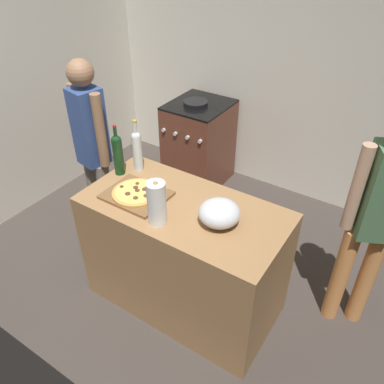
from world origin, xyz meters
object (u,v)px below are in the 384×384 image
object	(u,v)px
pizza	(136,192)
wine_bottle_dark	(118,153)
person_in_red	(374,218)
paper_towel_roll	(157,203)
stove	(199,144)
wine_bottle_amber	(137,149)
person_in_stripes	(93,149)
mixing_bowl	(219,213)

from	to	relation	value
pizza	wine_bottle_dark	size ratio (longest dim) A/B	0.84
pizza	person_in_red	distance (m)	1.47
person_in_red	paper_towel_roll	bearing A→B (deg)	-146.57
wine_bottle_dark	stove	distance (m)	1.51
pizza	stove	world-z (taller)	pizza
paper_towel_roll	person_in_red	xyz separation A→B (m)	(1.08, 0.71, -0.11)
wine_bottle_amber	paper_towel_roll	bearing A→B (deg)	-40.03
paper_towel_roll	stove	size ratio (longest dim) A/B	0.31
wine_bottle_amber	person_in_red	bearing A→B (deg)	11.32
wine_bottle_dark	stove	size ratio (longest dim) A/B	0.40
stove	person_in_stripes	xyz separation A→B (m)	(-0.19, -1.25, 0.47)
wine_bottle_amber	wine_bottle_dark	xyz separation A→B (m)	(-0.08, -0.12, -0.00)
stove	person_in_red	xyz separation A→B (m)	(1.83, -0.94, 0.47)
pizza	person_in_red	xyz separation A→B (m)	(1.35, 0.58, -0.01)
stove	paper_towel_roll	bearing A→B (deg)	-65.57
wine_bottle_amber	mixing_bowl	bearing A→B (deg)	-15.03
person_in_red	pizza	bearing A→B (deg)	-156.70
stove	person_in_stripes	size ratio (longest dim) A/B	0.58
paper_towel_roll	person_in_red	size ratio (longest dim) A/B	0.18
pizza	paper_towel_roll	bearing A→B (deg)	-25.44
pizza	mixing_bowl	bearing A→B (deg)	5.72
wine_bottle_amber	stove	xyz separation A→B (m)	(-0.27, 1.25, -0.61)
wine_bottle_amber	person_in_red	size ratio (longest dim) A/B	0.24
stove	person_in_red	bearing A→B (deg)	-27.20
stove	wine_bottle_amber	bearing A→B (deg)	-77.68
paper_towel_roll	wine_bottle_amber	distance (m)	0.62
stove	pizza	bearing A→B (deg)	-72.59
wine_bottle_dark	person_in_red	bearing A→B (deg)	14.70
paper_towel_roll	wine_bottle_dark	size ratio (longest dim) A/B	0.76
pizza	stove	distance (m)	1.66
person_in_red	wine_bottle_dark	bearing A→B (deg)	-165.30
mixing_bowl	wine_bottle_dark	xyz separation A→B (m)	(-0.86, 0.10, 0.09)
mixing_bowl	person_in_red	xyz separation A→B (m)	(0.76, 0.52, -0.05)
mixing_bowl	stove	distance (m)	1.88
mixing_bowl	stove	size ratio (longest dim) A/B	0.27
paper_towel_roll	person_in_stripes	world-z (taller)	person_in_stripes
person_in_stripes	person_in_red	size ratio (longest dim) A/B	1.00
pizza	wine_bottle_dark	bearing A→B (deg)	151.12
wine_bottle_dark	paper_towel_roll	bearing A→B (deg)	-27.20
mixing_bowl	wine_bottle_amber	bearing A→B (deg)	164.97
paper_towel_roll	wine_bottle_dark	xyz separation A→B (m)	(-0.55, 0.28, 0.02)
paper_towel_roll	wine_bottle_dark	world-z (taller)	wine_bottle_dark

